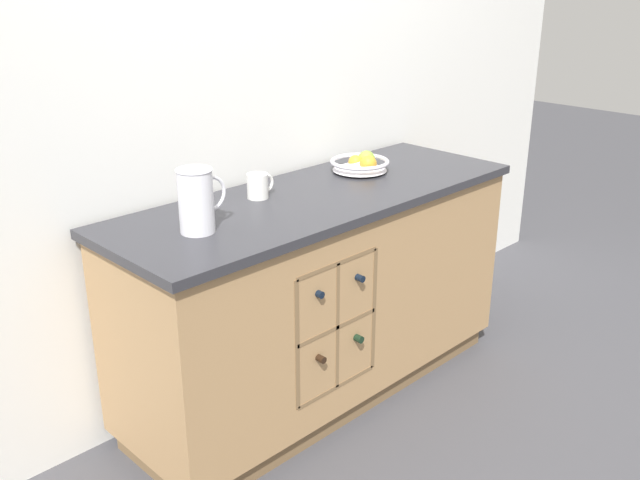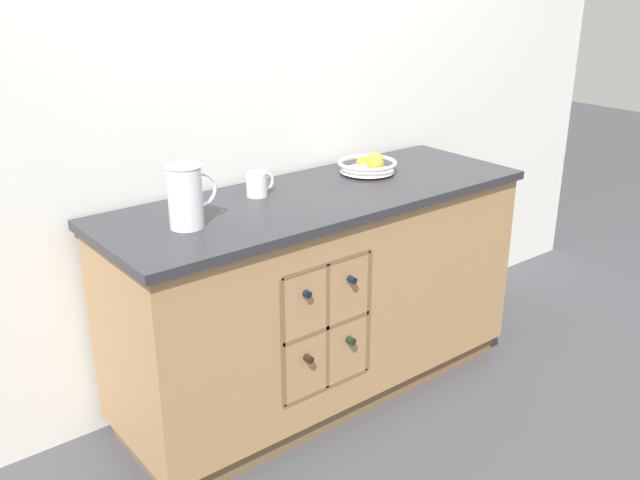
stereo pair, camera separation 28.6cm
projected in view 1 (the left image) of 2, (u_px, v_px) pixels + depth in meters
ground_plane at (320, 389)px, 3.12m from camera, size 14.00×14.00×0.00m
back_wall at (258, 86)px, 2.90m from camera, size 4.40×0.06×2.55m
kitchen_island at (320, 295)px, 2.95m from camera, size 1.78×0.62×0.90m
fruit_bowl at (361, 163)px, 3.07m from camera, size 0.26×0.26×0.08m
white_pitcher at (197, 199)px, 2.35m from camera, size 0.18×0.12×0.22m
ceramic_mug at (258, 186)px, 2.72m from camera, size 0.12×0.08×0.10m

